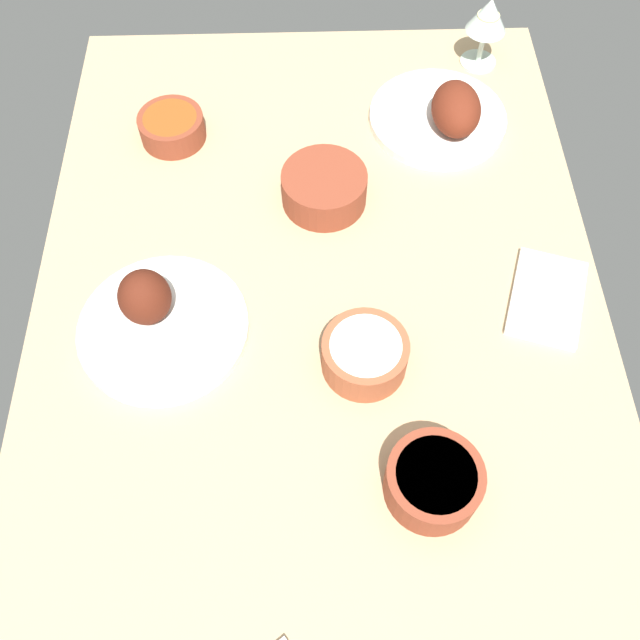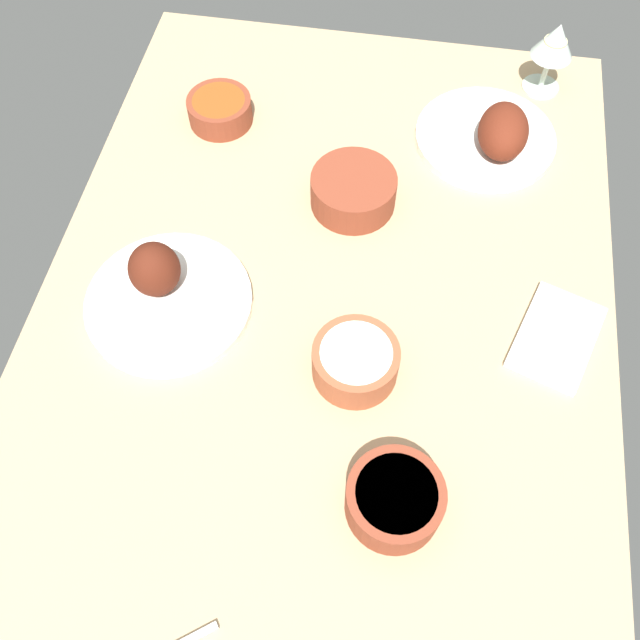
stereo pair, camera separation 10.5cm
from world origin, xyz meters
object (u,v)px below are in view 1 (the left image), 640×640
folded_napkin (547,298)px  bowl_soup (172,126)px  bowl_cream (365,354)px  plate_near_viewer (157,318)px  plate_far_side (446,114)px  bowl_onions (324,187)px  bowl_pasta (434,481)px  wine_glass (488,19)px

folded_napkin → bowl_soup: bearing=-121.3°
bowl_soup → bowl_cream: bowl_cream is taller
plate_near_viewer → folded_napkin: bearing=92.9°
plate_near_viewer → plate_far_side: bearing=130.6°
bowl_soup → bowl_onions: bearing=59.8°
bowl_soup → folded_napkin: bearing=58.7°
plate_far_side → bowl_onions: (17.18, -22.70, 0.46)cm
bowl_onions → folded_napkin: size_ratio=0.88×
bowl_pasta → folded_napkin: (-29.64, 21.58, -2.84)cm
plate_near_viewer → bowl_soup: (-40.23, -0.93, 0.13)cm
plate_near_viewer → wine_glass: bearing=135.6°
bowl_onions → folded_napkin: 40.48cm
bowl_onions → wine_glass: 47.13cm
bowl_pasta → wine_glass: bearing=167.5°
wine_glass → plate_far_side: bearing=-27.4°
plate_near_viewer → bowl_cream: (7.40, 30.86, 0.73)cm
plate_near_viewer → plate_far_side: 64.13cm
bowl_soup → wine_glass: (-18.66, 58.52, 7.28)cm
bowl_onions → bowl_pasta: bowl_pasta is taller
bowl_soup → bowl_pasta: bearing=30.7°
wine_glass → folded_napkin: wine_glass is taller
plate_near_viewer → bowl_onions: 35.77cm
wine_glass → folded_napkin: (55.78, 2.65, -9.33)cm
plate_far_side → bowl_soup: plate_far_side is taller
plate_near_viewer → bowl_onions: plate_near_viewer is taller
plate_far_side → bowl_pasta: bearing=-8.4°
plate_near_viewer → folded_napkin: 60.35cm
bowl_cream → folded_napkin: (-10.51, 29.38, -2.65)cm
wine_glass → folded_napkin: 56.62cm
plate_near_viewer → bowl_cream: size_ratio=2.05×
plate_far_side → bowl_onions: size_ratio=1.75×
bowl_cream → folded_napkin: bowl_cream is taller
plate_far_side → bowl_onions: 28.47cm
wine_glass → folded_napkin: bearing=2.7°
bowl_onions → bowl_soup: 31.18cm
bowl_soup → folded_napkin: bowl_soup is taller
bowl_soup → bowl_pasta: bowl_pasta is taller
bowl_cream → wine_glass: (-66.29, 26.73, 6.68)cm
bowl_onions → bowl_cream: same height
plate_far_side → bowl_cream: 52.27cm
plate_far_side → bowl_cream: bearing=-20.0°
bowl_onions → plate_near_viewer: bearing=-46.7°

